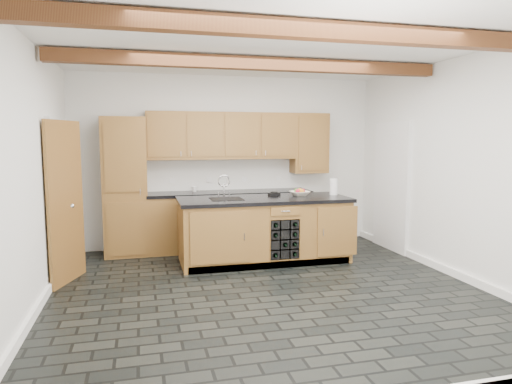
% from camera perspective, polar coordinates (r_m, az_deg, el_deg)
% --- Properties ---
extents(ground, '(5.00, 5.00, 0.00)m').
position_cam_1_polar(ground, '(5.49, 1.53, -12.21)').
color(ground, black).
rests_on(ground, ground).
extents(room_shell, '(5.01, 5.00, 5.00)m').
position_cam_1_polar(room_shell, '(5.69, -0.71, 4.14)').
color(room_shell, white).
rests_on(room_shell, ground).
extents(back_cabinetry, '(3.65, 0.62, 2.20)m').
position_cam_1_polar(back_cabinetry, '(7.35, -6.02, 0.41)').
color(back_cabinetry, olive).
rests_on(back_cabinetry, ground).
extents(island, '(2.48, 0.96, 0.93)m').
position_cam_1_polar(island, '(6.64, 1.08, -4.72)').
color(island, olive).
rests_on(island, ground).
extents(faucet, '(0.45, 0.40, 0.34)m').
position_cam_1_polar(faucet, '(6.49, -3.78, -0.54)').
color(faucet, black).
rests_on(faucet, island).
extents(kitchen_scale, '(0.18, 0.13, 0.05)m').
position_cam_1_polar(kitchen_scale, '(6.87, 2.28, -0.21)').
color(kitchen_scale, black).
rests_on(kitchen_scale, island).
extents(fruit_bowl, '(0.33, 0.33, 0.07)m').
position_cam_1_polar(fruit_bowl, '(6.83, 5.48, -0.18)').
color(fruit_bowl, white).
rests_on(fruit_bowl, island).
extents(fruit_cluster, '(0.16, 0.17, 0.07)m').
position_cam_1_polar(fruit_cluster, '(6.83, 5.48, 0.13)').
color(fruit_cluster, '#AF172F').
rests_on(fruit_cluster, fruit_bowl).
extents(paper_towel, '(0.12, 0.12, 0.24)m').
position_cam_1_polar(paper_towel, '(7.02, 9.68, 0.65)').
color(paper_towel, white).
rests_on(paper_towel, island).
extents(mug, '(0.12, 0.12, 0.09)m').
position_cam_1_polar(mug, '(7.39, -7.72, 0.37)').
color(mug, white).
rests_on(mug, back_cabinetry).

